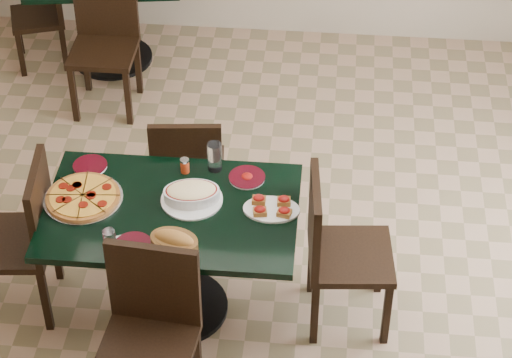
# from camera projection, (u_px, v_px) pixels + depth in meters

# --- Properties ---
(floor) EXTENTS (5.50, 5.50, 0.00)m
(floor) POSITION_uv_depth(u_px,v_px,m) (253.00, 280.00, 5.77)
(floor) COLOR #927054
(floor) RESTS_ON ground
(main_table) EXTENTS (1.31, 0.85, 0.75)m
(main_table) POSITION_uv_depth(u_px,v_px,m) (173.00, 234.00, 5.23)
(main_table) COLOR black
(main_table) RESTS_ON floor
(chair_far) EXTENTS (0.45, 0.45, 0.87)m
(chair_far) POSITION_uv_depth(u_px,v_px,m) (188.00, 169.00, 5.78)
(chair_far) COLOR black
(chair_far) RESTS_ON floor
(chair_near) EXTENTS (0.49, 0.49, 0.96)m
(chair_near) POSITION_uv_depth(u_px,v_px,m) (150.00, 326.00, 4.78)
(chair_near) COLOR black
(chair_near) RESTS_ON floor
(chair_right) EXTENTS (0.48, 0.48, 0.95)m
(chair_right) POSITION_uv_depth(u_px,v_px,m) (335.00, 246.00, 5.22)
(chair_right) COLOR black
(chair_right) RESTS_ON floor
(chair_left) EXTENTS (0.49, 0.49, 0.96)m
(chair_left) POSITION_uv_depth(u_px,v_px,m) (23.00, 232.00, 5.29)
(chair_left) COLOR black
(chair_left) RESTS_ON floor
(back_chair_near) EXTENTS (0.44, 0.44, 0.94)m
(back_chair_near) POSITION_uv_depth(u_px,v_px,m) (105.00, 36.00, 6.82)
(back_chair_near) COLOR black
(back_chair_near) RESTS_ON floor
(back_chair_left) EXTENTS (0.47, 0.47, 0.80)m
(back_chair_left) POSITION_uv_depth(u_px,v_px,m) (46.00, 9.00, 7.26)
(back_chair_left) COLOR black
(back_chair_left) RESTS_ON floor
(pepperoni_pizza) EXTENTS (0.41, 0.41, 0.04)m
(pepperoni_pizza) POSITION_uv_depth(u_px,v_px,m) (83.00, 197.00, 5.16)
(pepperoni_pizza) COLOR silver
(pepperoni_pizza) RESTS_ON main_table
(lasagna_casserole) EXTENTS (0.32, 0.32, 0.09)m
(lasagna_casserole) POSITION_uv_depth(u_px,v_px,m) (192.00, 194.00, 5.14)
(lasagna_casserole) COLOR silver
(lasagna_casserole) RESTS_ON main_table
(bread_basket) EXTENTS (0.28, 0.23, 0.10)m
(bread_basket) POSITION_uv_depth(u_px,v_px,m) (174.00, 241.00, 4.87)
(bread_basket) COLOR brown
(bread_basket) RESTS_ON main_table
(bruschetta_platter) EXTENTS (0.30, 0.20, 0.05)m
(bruschetta_platter) POSITION_uv_depth(u_px,v_px,m) (271.00, 207.00, 5.09)
(bruschetta_platter) COLOR silver
(bruschetta_platter) RESTS_ON main_table
(side_plate_near) EXTENTS (0.19, 0.19, 0.02)m
(side_plate_near) POSITION_uv_depth(u_px,v_px,m) (133.00, 246.00, 4.90)
(side_plate_near) COLOR silver
(side_plate_near) RESTS_ON main_table
(side_plate_far_r) EXTENTS (0.19, 0.19, 0.03)m
(side_plate_far_r) POSITION_uv_depth(u_px,v_px,m) (247.00, 177.00, 5.30)
(side_plate_far_r) COLOR silver
(side_plate_far_r) RESTS_ON main_table
(side_plate_far_l) EXTENTS (0.19, 0.19, 0.02)m
(side_plate_far_l) POSITION_uv_depth(u_px,v_px,m) (90.00, 166.00, 5.37)
(side_plate_far_l) COLOR silver
(side_plate_far_l) RESTS_ON main_table
(napkin_setting) EXTENTS (0.20, 0.20, 0.01)m
(napkin_setting) POSITION_uv_depth(u_px,v_px,m) (125.00, 245.00, 4.91)
(napkin_setting) COLOR white
(napkin_setting) RESTS_ON main_table
(water_glass_a) EXTENTS (0.08, 0.08, 0.17)m
(water_glass_a) POSITION_uv_depth(u_px,v_px,m) (215.00, 157.00, 5.31)
(water_glass_a) COLOR white
(water_glass_a) RESTS_ON main_table
(water_glass_b) EXTENTS (0.06, 0.06, 0.14)m
(water_glass_b) POSITION_uv_depth(u_px,v_px,m) (110.00, 242.00, 4.83)
(water_glass_b) COLOR white
(water_glass_b) RESTS_ON main_table
(pepper_shaker) EXTENTS (0.05, 0.05, 0.08)m
(pepper_shaker) POSITION_uv_depth(u_px,v_px,m) (185.00, 165.00, 5.32)
(pepper_shaker) COLOR #BA3513
(pepper_shaker) RESTS_ON main_table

